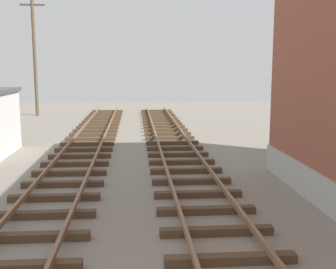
# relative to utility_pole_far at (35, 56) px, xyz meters

# --- Properties ---
(utility_pole_far) EXTENTS (1.80, 0.24, 8.59)m
(utility_pole_far) POSITION_rel_utility_pole_far_xyz_m (0.00, 0.00, 0.00)
(utility_pole_far) COLOR brown
(utility_pole_far) RESTS_ON ground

